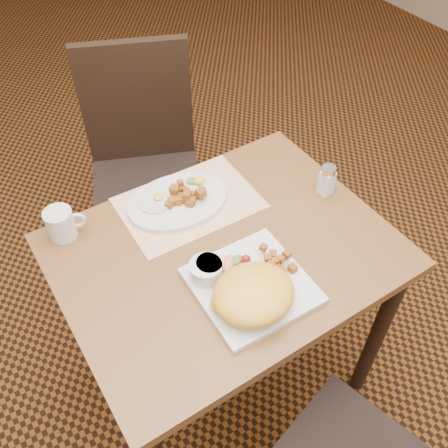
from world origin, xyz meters
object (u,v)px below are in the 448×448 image
table (225,273)px  plate_oval (178,201)px  plate_square (251,285)px  salt_shaker (327,180)px  chair_far (144,158)px  coffee_mug (61,224)px

table → plate_oval: size_ratio=2.96×
plate_square → salt_shaker: salt_shaker is taller
chair_far → coffee_mug: bearing=67.4°
plate_square → salt_shaker: 0.43m
plate_square → salt_shaker: size_ratio=2.80×
plate_square → plate_oval: plate_oval is taller
table → plate_square: plate_square is taller
chair_far → plate_oval: size_ratio=3.19×
table → salt_shaker: (0.38, 0.03, 0.16)m
plate_oval → salt_shaker: size_ratio=3.05×
coffee_mug → plate_oval: bearing=-11.3°
salt_shaker → chair_far: bearing=113.2°
plate_oval → salt_shaker: salt_shaker is taller
table → plate_oval: bearing=96.2°
salt_shaker → coffee_mug: (-0.73, 0.26, -0.01)m
plate_square → coffee_mug: size_ratio=2.57×
chair_far → salt_shaker: (0.30, -0.69, 0.26)m
coffee_mug → plate_square: bearing=-52.2°
table → plate_oval: 0.25m
table → plate_square: 0.19m
chair_far → plate_square: (-0.10, -0.86, 0.22)m
chair_far → plate_square: size_ratio=3.46×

